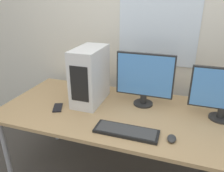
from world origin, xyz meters
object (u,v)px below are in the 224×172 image
(monitor_main, at_px, (145,78))
(cell_phone, at_px, (58,108))
(pc_tower, at_px, (90,76))
(keyboard, at_px, (126,131))
(mouse, at_px, (172,138))

(monitor_main, xyz_separation_m, cell_phone, (-0.66, -0.30, -0.24))
(pc_tower, xyz_separation_m, monitor_main, (0.45, 0.08, 0.00))
(keyboard, xyz_separation_m, mouse, (0.30, 0.01, 0.00))
(keyboard, height_order, cell_phone, keyboard)
(mouse, bearing_deg, keyboard, -178.04)
(keyboard, bearing_deg, mouse, 1.96)
(monitor_main, xyz_separation_m, keyboard, (-0.03, -0.45, -0.23))
(mouse, bearing_deg, monitor_main, 121.86)
(pc_tower, height_order, monitor_main, pc_tower)
(mouse, height_order, cell_phone, mouse)
(pc_tower, distance_m, keyboard, 0.61)
(monitor_main, relative_size, cell_phone, 2.93)
(monitor_main, relative_size, mouse, 5.42)
(pc_tower, relative_size, keyboard, 1.08)
(pc_tower, distance_m, monitor_main, 0.46)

